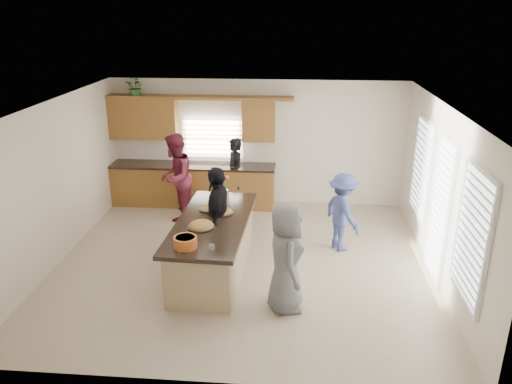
# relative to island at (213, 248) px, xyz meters

# --- Properties ---
(floor) EXTENTS (6.50, 6.50, 0.00)m
(floor) POSITION_rel_island_xyz_m (0.47, 0.33, -0.45)
(floor) COLOR tan
(floor) RESTS_ON ground
(room_shell) EXTENTS (6.52, 6.02, 2.81)m
(room_shell) POSITION_rel_island_xyz_m (0.47, 0.33, 1.45)
(room_shell) COLOR silver
(room_shell) RESTS_ON ground
(back_cabinetry) EXTENTS (4.08, 0.66, 2.46)m
(back_cabinetry) POSITION_rel_island_xyz_m (-1.00, 3.06, 0.46)
(back_cabinetry) COLOR olive
(back_cabinetry) RESTS_ON ground
(right_wall_glazing) EXTENTS (0.06, 4.00, 2.25)m
(right_wall_glazing) POSITION_rel_island_xyz_m (3.69, 0.20, 0.89)
(right_wall_glazing) COLOR white
(right_wall_glazing) RESTS_ON ground
(island) EXTENTS (1.26, 2.75, 0.95)m
(island) POSITION_rel_island_xyz_m (0.00, 0.00, 0.00)
(island) COLOR tan
(island) RESTS_ON ground
(platter_front) EXTENTS (0.44, 0.44, 0.18)m
(platter_front) POSITION_rel_island_xyz_m (-0.13, -0.30, 0.53)
(platter_front) COLOR black
(platter_front) RESTS_ON island
(platter_mid) EXTENTS (0.39, 0.39, 0.16)m
(platter_mid) POSITION_rel_island_xyz_m (0.12, 0.31, 0.52)
(platter_mid) COLOR black
(platter_mid) RESTS_ON island
(platter_back) EXTENTS (0.34, 0.34, 0.14)m
(platter_back) POSITION_rel_island_xyz_m (-0.14, 0.44, 0.52)
(platter_back) COLOR black
(platter_back) RESTS_ON island
(salad_bowl) EXTENTS (0.35, 0.35, 0.17)m
(salad_bowl) POSITION_rel_island_xyz_m (-0.23, -1.00, 0.59)
(salad_bowl) COLOR #C15A23
(salad_bowl) RESTS_ON island
(clear_cup) EXTENTS (0.09, 0.09, 0.10)m
(clear_cup) POSITION_rel_island_xyz_m (0.17, -1.08, 0.55)
(clear_cup) COLOR white
(clear_cup) RESTS_ON island
(plate_stack) EXTENTS (0.20, 0.20, 0.05)m
(plate_stack) POSITION_rel_island_xyz_m (-0.08, 0.93, 0.52)
(plate_stack) COLOR #A084C0
(plate_stack) RESTS_ON island
(flower_vase) EXTENTS (0.14, 0.14, 0.42)m
(flower_vase) POSITION_rel_island_xyz_m (0.07, 1.08, 0.72)
(flower_vase) COLOR silver
(flower_vase) RESTS_ON island
(potted_plant) EXTENTS (0.49, 0.46, 0.45)m
(potted_plant) POSITION_rel_island_xyz_m (-2.14, 3.15, 2.17)
(potted_plant) COLOR #32742E
(potted_plant) RESTS_ON back_cabinetry
(woman_left_back) EXTENTS (0.61, 0.69, 1.60)m
(woman_left_back) POSITION_rel_island_xyz_m (0.00, 2.93, 0.35)
(woman_left_back) COLOR black
(woman_left_back) RESTS_ON ground
(woman_left_mid) EXTENTS (0.72, 0.91, 1.84)m
(woman_left_mid) POSITION_rel_island_xyz_m (-1.15, 2.22, 0.47)
(woman_left_mid) COLOR maroon
(woman_left_mid) RESTS_ON ground
(woman_left_front) EXTENTS (0.45, 1.05, 1.79)m
(woman_left_front) POSITION_rel_island_xyz_m (0.05, 0.29, 0.44)
(woman_left_front) COLOR black
(woman_left_front) RESTS_ON ground
(woman_right_back) EXTENTS (0.95, 1.10, 1.47)m
(woman_right_back) POSITION_rel_island_xyz_m (2.22, 1.05, 0.28)
(woman_right_back) COLOR #3E4A87
(woman_right_back) RESTS_ON ground
(woman_right_front) EXTENTS (0.69, 0.91, 1.68)m
(woman_right_front) POSITION_rel_island_xyz_m (1.24, -1.00, 0.39)
(woman_right_front) COLOR slate
(woman_right_front) RESTS_ON ground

